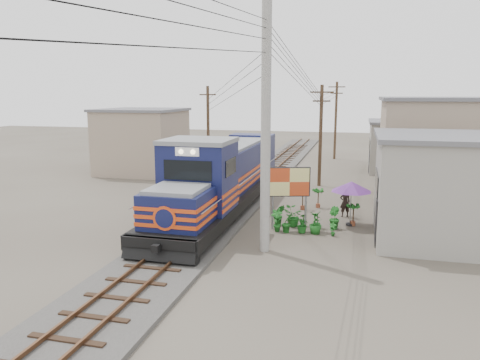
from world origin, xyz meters
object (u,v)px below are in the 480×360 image
(billboard, at_px, (290,184))
(vendor, at_px, (345,202))
(market_umbrella, at_px, (351,187))
(locomotive, at_px, (223,179))

(billboard, relative_size, vendor, 1.91)
(billboard, distance_m, market_umbrella, 3.15)
(locomotive, relative_size, vendor, 10.92)
(market_umbrella, height_order, vendor, market_umbrella)
(billboard, xyz_separation_m, vendor, (2.54, 2.92, -1.42))
(billboard, distance_m, vendor, 4.13)
(vendor, bearing_deg, locomotive, -18.68)
(locomotive, xyz_separation_m, market_umbrella, (6.85, -1.04, 0.11))
(locomotive, xyz_separation_m, billboard, (4.00, -2.35, 0.37))
(market_umbrella, bearing_deg, billboard, -155.33)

